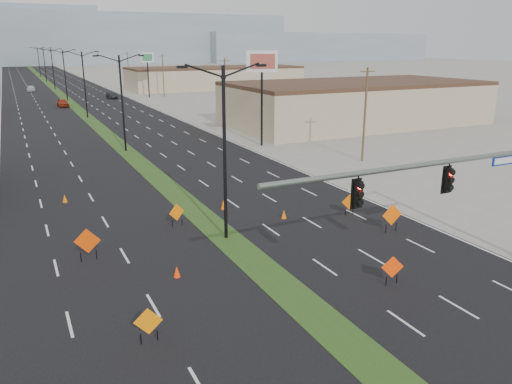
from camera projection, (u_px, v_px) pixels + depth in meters
name	position (u px, v px, depth m)	size (l,w,h in m)	color
ground	(346.00, 342.00, 19.35)	(600.00, 600.00, 0.00)	gray
road_surface	(66.00, 99.00, 105.49)	(25.00, 400.00, 0.02)	black
median_strip	(66.00, 99.00, 105.49)	(2.00, 400.00, 0.04)	#28491A
building_se_near	(355.00, 104.00, 71.62)	(36.00, 18.00, 5.50)	tan
building_se_far	(215.00, 78.00, 129.37)	(44.00, 16.00, 5.00)	tan
mesa_center	(98.00, 39.00, 290.61)	(220.00, 50.00, 28.00)	gray
mesa_east	(311.00, 47.00, 342.25)	(160.00, 50.00, 18.00)	gray
signal_mast	(476.00, 184.00, 23.30)	(16.30, 0.60, 8.00)	slate
streetlight_0	(225.00, 149.00, 28.14)	(5.15, 0.24, 10.02)	black
streetlight_1	(122.00, 100.00, 52.26)	(5.15, 0.24, 10.02)	black
streetlight_2	(84.00, 83.00, 76.38)	(5.15, 0.24, 10.02)	black
streetlight_3	(65.00, 73.00, 100.50)	(5.15, 0.24, 10.02)	black
streetlight_4	(53.00, 68.00, 124.62)	(5.15, 0.24, 10.02)	black
streetlight_5	(45.00, 64.00, 148.75)	(5.15, 0.24, 10.02)	black
streetlight_6	(39.00, 61.00, 172.87)	(5.15, 0.24, 10.02)	black
utility_pole_0	(365.00, 113.00, 47.96)	(1.60, 0.20, 9.00)	#4C3823
utility_pole_1	(225.00, 87.00, 78.11)	(1.60, 0.20, 9.00)	#4C3823
utility_pole_2	(163.00, 75.00, 108.26)	(1.60, 0.20, 9.00)	#4C3823
utility_pole_3	(128.00, 68.00, 138.41)	(1.60, 0.20, 9.00)	#4C3823
car_left	(63.00, 103.00, 91.22)	(1.75, 4.35, 1.48)	maroon
car_mid	(112.00, 96.00, 105.09)	(1.39, 3.98, 1.31)	black
car_far	(31.00, 89.00, 121.16)	(1.79, 4.41, 1.28)	#B6BCC0
construction_sign_0	(148.00, 323.00, 19.07)	(1.09, 0.27, 1.47)	orange
construction_sign_1	(87.00, 242.00, 26.26)	(1.34, 0.38, 1.83)	#D53B04
construction_sign_2	(177.00, 213.00, 31.41)	(1.07, 0.37, 1.47)	orange
construction_sign_3	(392.00, 268.00, 23.72)	(1.06, 0.39, 1.47)	#FF3F05
construction_sign_4	(392.00, 216.00, 30.31)	(1.36, 0.17, 1.81)	#F05705
construction_sign_5	(350.00, 203.00, 33.49)	(1.04, 0.40, 1.45)	#D85B04
cone_0	(177.00, 272.00, 24.62)	(0.36, 0.36, 0.59)	#FF3E05
cone_1	(284.00, 214.00, 32.90)	(0.36, 0.36, 0.60)	#D96304
cone_2	(224.00, 205.00, 34.77)	(0.41, 0.41, 0.68)	#E15404
cone_3	(65.00, 198.00, 36.27)	(0.37, 0.37, 0.62)	#DA6004
pole_sign_east_near	(262.00, 68.00, 54.34)	(3.26, 1.66, 10.42)	black
pole_sign_east_far	(147.00, 61.00, 105.81)	(3.02, 1.27, 9.37)	black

